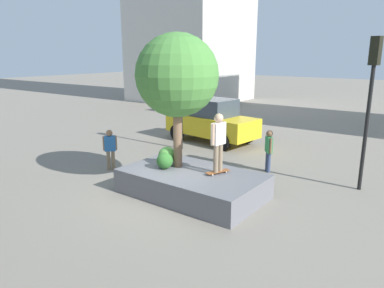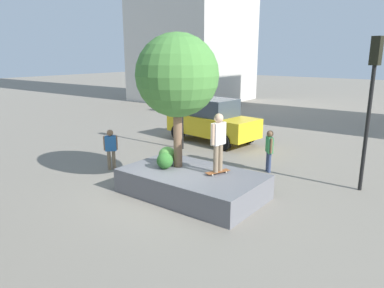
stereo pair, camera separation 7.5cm
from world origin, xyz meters
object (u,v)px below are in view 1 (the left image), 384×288
(skateboarder, at_px, (218,138))
(traffic_light_corner, at_px, (371,89))
(skateboard, at_px, (218,172))
(bystander_watching, at_px, (110,147))
(taxi_cab, at_px, (211,120))
(plaza_tree, at_px, (177,76))
(planter_ledge, at_px, (192,184))
(traffic_light_median, at_px, (181,89))
(pedestrian_crossing, at_px, (269,148))

(skateboarder, relative_size, traffic_light_corner, 0.37)
(skateboard, distance_m, bystander_watching, 4.75)
(skateboard, xyz_separation_m, taxi_cab, (-4.28, 5.93, 0.28))
(skateboard, bearing_deg, plaza_tree, -173.44)
(skateboarder, bearing_deg, taxi_cab, 125.80)
(planter_ledge, bearing_deg, skateboard, 26.78)
(planter_ledge, xyz_separation_m, traffic_light_median, (-3.83, 4.26, 2.41))
(planter_ledge, distance_m, traffic_light_corner, 6.24)
(traffic_light_median, bearing_deg, taxi_cab, 82.52)
(planter_ledge, relative_size, traffic_light_median, 1.07)
(traffic_light_median, xyz_separation_m, pedestrian_crossing, (4.71, -0.68, -1.88))
(taxi_cab, relative_size, traffic_light_corner, 1.00)
(taxi_cab, bearing_deg, bystander_watching, -94.41)
(skateboard, relative_size, bystander_watching, 0.53)
(traffic_light_corner, relative_size, bystander_watching, 3.10)
(pedestrian_crossing, xyz_separation_m, bystander_watching, (-4.92, -3.39, -0.02))
(planter_ledge, relative_size, plaza_tree, 1.03)
(taxi_cab, distance_m, pedestrian_crossing, 5.21)
(planter_ledge, distance_m, skateboarder, 1.69)
(taxi_cab, bearing_deg, pedestrian_crossing, -31.39)
(plaza_tree, xyz_separation_m, bystander_watching, (-3.31, -0.00, -2.77))
(planter_ledge, bearing_deg, traffic_light_corner, 42.02)
(skateboarder, height_order, pedestrian_crossing, skateboarder)
(taxi_cab, height_order, traffic_light_corner, traffic_light_corner)
(skateboard, height_order, taxi_cab, taxi_cab)
(plaza_tree, bearing_deg, pedestrian_crossing, 64.59)
(plaza_tree, height_order, skateboard, plaza_tree)
(skateboard, distance_m, skateboarder, 1.05)
(taxi_cab, bearing_deg, traffic_light_median, -97.48)
(taxi_cab, bearing_deg, skateboard, -54.20)
(plaza_tree, xyz_separation_m, skateboard, (1.44, 0.17, -2.85))
(skateboard, bearing_deg, planter_ledge, -153.22)
(traffic_light_corner, bearing_deg, planter_ledge, -137.98)
(skateboarder, relative_size, traffic_light_median, 0.44)
(bystander_watching, bearing_deg, planter_ledge, -2.75)
(skateboard, bearing_deg, traffic_light_median, 139.37)
(skateboard, height_order, pedestrian_crossing, pedestrian_crossing)
(traffic_light_corner, xyz_separation_m, bystander_watching, (-8.14, -3.50, -2.38))
(traffic_light_median, bearing_deg, skateboarder, -40.63)
(skateboarder, xyz_separation_m, bystander_watching, (-4.75, -0.17, -0.97))
(traffic_light_median, relative_size, pedestrian_crossing, 2.56)
(skateboarder, bearing_deg, traffic_light_median, 139.37)
(skateboarder, height_order, taxi_cab, skateboarder)
(traffic_light_corner, distance_m, pedestrian_crossing, 3.99)
(traffic_light_corner, xyz_separation_m, pedestrian_crossing, (-3.22, -0.12, -2.36))
(planter_ledge, relative_size, skateboard, 5.31)
(skateboard, relative_size, taxi_cab, 0.17)
(skateboard, xyz_separation_m, skateboarder, (-0.00, -0.00, 1.05))
(plaza_tree, xyz_separation_m, taxi_cab, (-2.84, 6.10, -2.57))
(traffic_light_median, bearing_deg, bystander_watching, -92.87)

